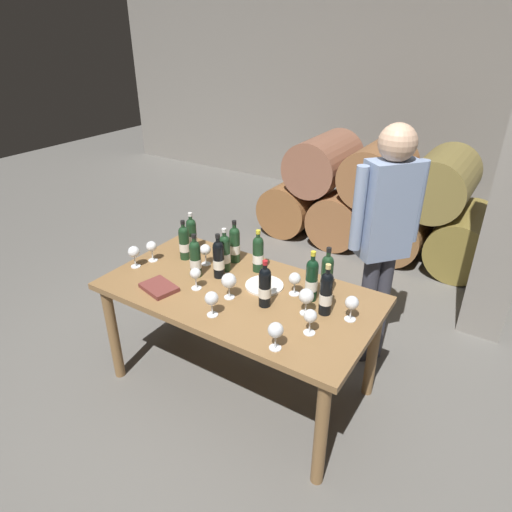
{
  "coord_description": "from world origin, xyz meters",
  "views": [
    {
      "loc": [
        1.35,
        -1.91,
        2.23
      ],
      "look_at": [
        0.0,
        0.2,
        0.91
      ],
      "focal_mm": 31.29,
      "sensor_mm": 36.0,
      "label": 1
    }
  ],
  "objects_px": {
    "wine_bottle_5": "(184,242)",
    "wine_bottle_8": "(326,293)",
    "wine_bottle_6": "(258,253)",
    "wine_bottle_4": "(235,244)",
    "wine_glass_2": "(212,299)",
    "tasting_notebook": "(159,287)",
    "wine_glass_9": "(205,250)",
    "wine_glass_3": "(195,274)",
    "wine_glass_6": "(352,303)",
    "wine_glass_10": "(295,279)",
    "dining_table": "(239,302)",
    "wine_bottle_10": "(196,258)",
    "wine_bottle_7": "(219,259)",
    "wine_glass_5": "(306,297)",
    "wine_bottle_0": "(225,253)",
    "wine_bottle_2": "(265,286)",
    "wine_bottle_9": "(312,279)",
    "wine_glass_8": "(276,331)",
    "sommelier_presenting": "(385,229)",
    "wine_glass_1": "(228,281)",
    "wine_glass_4": "(134,252)",
    "wine_glass_0": "(152,247)",
    "wine_glass_7": "(310,317)",
    "wine_bottle_1": "(192,234)",
    "serving_plate": "(264,285)",
    "wine_bottle_3": "(327,275)"
  },
  "relations": [
    {
      "from": "wine_bottle_9",
      "to": "wine_bottle_2",
      "type": "bearing_deg",
      "value": -134.67
    },
    {
      "from": "wine_bottle_2",
      "to": "tasting_notebook",
      "type": "distance_m",
      "value": 0.68
    },
    {
      "from": "wine_bottle_2",
      "to": "wine_glass_3",
      "type": "relative_size",
      "value": 2.06
    },
    {
      "from": "wine_glass_10",
      "to": "tasting_notebook",
      "type": "bearing_deg",
      "value": -151.19
    },
    {
      "from": "wine_glass_5",
      "to": "tasting_notebook",
      "type": "relative_size",
      "value": 0.73
    },
    {
      "from": "wine_bottle_1",
      "to": "wine_glass_8",
      "type": "bearing_deg",
      "value": -30.63
    },
    {
      "from": "wine_bottle_2",
      "to": "wine_bottle_5",
      "type": "relative_size",
      "value": 1.03
    },
    {
      "from": "wine_bottle_6",
      "to": "sommelier_presenting",
      "type": "bearing_deg",
      "value": 35.44
    },
    {
      "from": "wine_glass_2",
      "to": "wine_glass_7",
      "type": "xyz_separation_m",
      "value": [
        0.53,
        0.15,
        -0.0
      ]
    },
    {
      "from": "wine_glass_8",
      "to": "wine_glass_9",
      "type": "distance_m",
      "value": 0.99
    },
    {
      "from": "wine_bottle_7",
      "to": "wine_glass_5",
      "type": "xyz_separation_m",
      "value": [
        0.66,
        -0.07,
        -0.02
      ]
    },
    {
      "from": "dining_table",
      "to": "wine_bottle_10",
      "type": "height_order",
      "value": "wine_bottle_10"
    },
    {
      "from": "wine_glass_8",
      "to": "dining_table",
      "type": "bearing_deg",
      "value": 142.83
    },
    {
      "from": "wine_bottle_6",
      "to": "wine_bottle_8",
      "type": "relative_size",
      "value": 0.94
    },
    {
      "from": "wine_bottle_5",
      "to": "wine_bottle_6",
      "type": "relative_size",
      "value": 0.97
    },
    {
      "from": "wine_bottle_9",
      "to": "wine_glass_0",
      "type": "bearing_deg",
      "value": -172.62
    },
    {
      "from": "wine_bottle_6",
      "to": "wine_bottle_9",
      "type": "relative_size",
      "value": 0.92
    },
    {
      "from": "wine_bottle_9",
      "to": "sommelier_presenting",
      "type": "relative_size",
      "value": 0.19
    },
    {
      "from": "wine_bottle_9",
      "to": "wine_glass_0",
      "type": "xyz_separation_m",
      "value": [
        -1.14,
        -0.15,
        -0.03
      ]
    },
    {
      "from": "sommelier_presenting",
      "to": "wine_glass_5",
      "type": "bearing_deg",
      "value": -103.35
    },
    {
      "from": "wine_bottle_6",
      "to": "wine_glass_9",
      "type": "height_order",
      "value": "wine_bottle_6"
    },
    {
      "from": "dining_table",
      "to": "wine_glass_2",
      "type": "distance_m",
      "value": 0.36
    },
    {
      "from": "wine_glass_3",
      "to": "wine_glass_6",
      "type": "height_order",
      "value": "wine_glass_6"
    },
    {
      "from": "wine_bottle_5",
      "to": "wine_glass_8",
      "type": "height_order",
      "value": "wine_bottle_5"
    },
    {
      "from": "wine_bottle_0",
      "to": "wine_bottle_7",
      "type": "xyz_separation_m",
      "value": [
        0.02,
        -0.09,
        0.0
      ]
    },
    {
      "from": "wine_bottle_4",
      "to": "wine_glass_2",
      "type": "distance_m",
      "value": 0.65
    },
    {
      "from": "wine_bottle_10",
      "to": "wine_glass_6",
      "type": "xyz_separation_m",
      "value": [
        1.03,
        0.08,
        -0.02
      ]
    },
    {
      "from": "wine_bottle_9",
      "to": "wine_glass_5",
      "type": "xyz_separation_m",
      "value": [
        0.04,
        -0.15,
        -0.02
      ]
    },
    {
      "from": "wine_bottle_6",
      "to": "wine_bottle_8",
      "type": "bearing_deg",
      "value": -19.99
    },
    {
      "from": "wine_bottle_9",
      "to": "wine_bottle_6",
      "type": "bearing_deg",
      "value": 164.27
    },
    {
      "from": "wine_bottle_7",
      "to": "wine_glass_9",
      "type": "bearing_deg",
      "value": 154.25
    },
    {
      "from": "wine_bottle_4",
      "to": "wine_glass_9",
      "type": "xyz_separation_m",
      "value": [
        -0.14,
        -0.14,
        -0.03
      ]
    },
    {
      "from": "wine_glass_7",
      "to": "wine_glass_8",
      "type": "xyz_separation_m",
      "value": [
        -0.09,
        -0.21,
        0.01
      ]
    },
    {
      "from": "wine_glass_0",
      "to": "wine_bottle_3",
      "type": "bearing_deg",
      "value": 11.71
    },
    {
      "from": "wine_glass_6",
      "to": "wine_glass_5",
      "type": "bearing_deg",
      "value": -161.55
    },
    {
      "from": "wine_bottle_6",
      "to": "wine_glass_1",
      "type": "distance_m",
      "value": 0.37
    },
    {
      "from": "wine_glass_0",
      "to": "sommelier_presenting",
      "type": "distance_m",
      "value": 1.56
    },
    {
      "from": "wine_bottle_0",
      "to": "wine_bottle_9",
      "type": "relative_size",
      "value": 0.94
    },
    {
      "from": "dining_table",
      "to": "wine_glass_8",
      "type": "relative_size",
      "value": 11.02
    },
    {
      "from": "wine_glass_7",
      "to": "wine_glass_8",
      "type": "bearing_deg",
      "value": -113.6
    },
    {
      "from": "wine_bottle_6",
      "to": "wine_glass_5",
      "type": "height_order",
      "value": "wine_bottle_6"
    },
    {
      "from": "wine_glass_3",
      "to": "wine_bottle_9",
      "type": "bearing_deg",
      "value": 22.64
    },
    {
      "from": "wine_bottle_7",
      "to": "wine_glass_4",
      "type": "distance_m",
      "value": 0.59
    },
    {
      "from": "wine_bottle_0",
      "to": "wine_glass_9",
      "type": "height_order",
      "value": "wine_bottle_0"
    },
    {
      "from": "wine_bottle_5",
      "to": "wine_bottle_8",
      "type": "relative_size",
      "value": 0.91
    },
    {
      "from": "wine_bottle_5",
      "to": "tasting_notebook",
      "type": "relative_size",
      "value": 1.3
    },
    {
      "from": "wine_bottle_1",
      "to": "tasting_notebook",
      "type": "height_order",
      "value": "wine_bottle_1"
    },
    {
      "from": "wine_glass_6",
      "to": "serving_plate",
      "type": "relative_size",
      "value": 0.63
    },
    {
      "from": "wine_glass_1",
      "to": "tasting_notebook",
      "type": "height_order",
      "value": "wine_glass_1"
    },
    {
      "from": "dining_table",
      "to": "wine_glass_0",
      "type": "relative_size",
      "value": 11.59
    }
  ]
}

